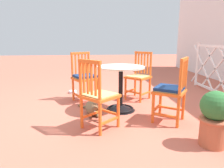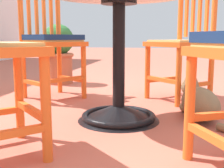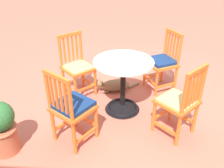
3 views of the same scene
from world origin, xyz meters
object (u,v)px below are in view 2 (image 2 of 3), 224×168
terracotta_planter (59,52)px  tabby_cat (198,102)px  cafe_table (119,72)px  orange_chair_facing_out (51,42)px  orange_chair_tucked_in (182,44)px

terracotta_planter → tabby_cat: bearing=-130.4°
terracotta_planter → cafe_table: bearing=-146.5°
orange_chair_facing_out → terracotta_planter: size_ratio=1.47×
orange_chair_tucked_in → orange_chair_facing_out: (-0.12, 1.01, 0.01)m
orange_chair_facing_out → tabby_cat: orange_chair_facing_out is taller
cafe_table → orange_chair_facing_out: 0.85m
tabby_cat → terracotta_planter: size_ratio=1.13×
orange_chair_tucked_in → terracotta_planter: size_ratio=1.47×
cafe_table → terracotta_planter: bearing=33.5°
cafe_table → tabby_cat: 0.53m
terracotta_planter → orange_chair_tucked_in: bearing=-115.7°
orange_chair_tucked_in → terracotta_planter: (0.59, 1.22, -0.11)m
orange_chair_tucked_in → tabby_cat: 0.62m
cafe_table → terracotta_planter: size_ratio=1.23×
cafe_table → terracotta_planter: (1.26, 0.83, 0.04)m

